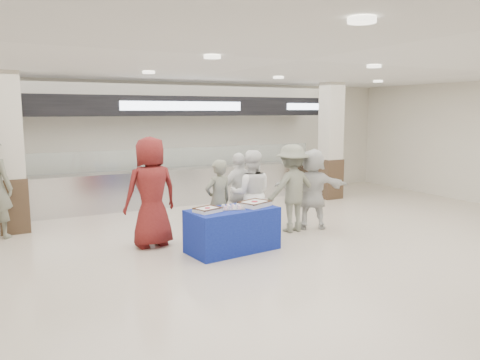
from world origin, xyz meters
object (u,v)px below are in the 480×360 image
chef_short (240,193)px  civilian_maroon (151,192)px  sheet_cake_left (207,209)px  display_table (232,230)px  chef_tall (251,194)px  sheet_cake_right (255,203)px  soldier_b (292,188)px  soldier_a (218,201)px  cupcake_tray (231,207)px  civilian_white (312,189)px

chef_short → civilian_maroon: bearing=-5.6°
sheet_cake_left → civilian_maroon: (-0.67, 0.98, 0.20)m
display_table → chef_tall: 1.07m
sheet_cake_right → display_table: bearing=-179.0°
soldier_b → soldier_a: bearing=-1.3°
display_table → chef_short: size_ratio=0.96×
civilian_maroon → chef_short: bearing=176.0°
civilian_maroon → soldier_a: 1.24m
soldier_a → cupcake_tray: bearing=75.0°
chef_tall → civilian_white: chef_tall is taller
chef_short → soldier_b: soldier_b is taller
civilian_maroon → civilian_white: civilian_maroon is taller
chef_tall → sheet_cake_left: bearing=54.3°
cupcake_tray → chef_tall: (0.75, 0.65, 0.06)m
display_table → sheet_cake_left: (-0.49, -0.04, 0.42)m
sheet_cake_left → chef_short: (1.16, 1.04, 0.01)m
chef_tall → sheet_cake_right: bearing=91.2°
cupcake_tray → civilian_maroon: size_ratio=0.25×
sheet_cake_left → civilian_white: 2.75m
sheet_cake_right → civilian_maroon: (-1.60, 0.93, 0.19)m
cupcake_tray → civilian_maroon: civilian_maroon is taller
cupcake_tray → civilian_white: 2.30m
cupcake_tray → chef_short: chef_short is taller
sheet_cake_right → chef_short: size_ratio=0.38×
display_table → civilian_maroon: civilian_maroon is taller
soldier_a → chef_short: 0.73m
soldier_a → chef_tall: 0.70m
sheet_cake_left → chef_tall: bearing=29.3°
sheet_cake_right → soldier_b: size_ratio=0.35×
sheet_cake_right → chef_short: bearing=77.2°
display_table → chef_tall: size_ratio=0.92×
cupcake_tray → sheet_cake_right: bearing=1.9°
chef_short → sheet_cake_left: bearing=34.3°
civilian_white → chef_short: bearing=9.2°
civilian_white → soldier_b: bearing=22.5°
display_table → civilian_white: 2.32m
display_table → soldier_a: bearing=80.5°
display_table → soldier_b: 1.86m
sheet_cake_left → cupcake_tray: size_ratio=0.99×
display_table → sheet_cake_right: sheet_cake_right is taller
sheet_cake_left → soldier_b: size_ratio=0.27×
chef_tall → chef_short: chef_tall is taller
chef_short → sheet_cake_right: bearing=69.7°
sheet_cake_right → civilian_maroon: civilian_maroon is taller
display_table → soldier_a: size_ratio=1.00×
sheet_cake_right → cupcake_tray: bearing=-178.1°
cupcake_tray → chef_tall: chef_tall is taller
civilian_maroon → civilian_white: (3.33, -0.30, -0.16)m
cupcake_tray → civilian_white: (2.20, 0.65, 0.05)m
civilian_white → cupcake_tray: bearing=38.8°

